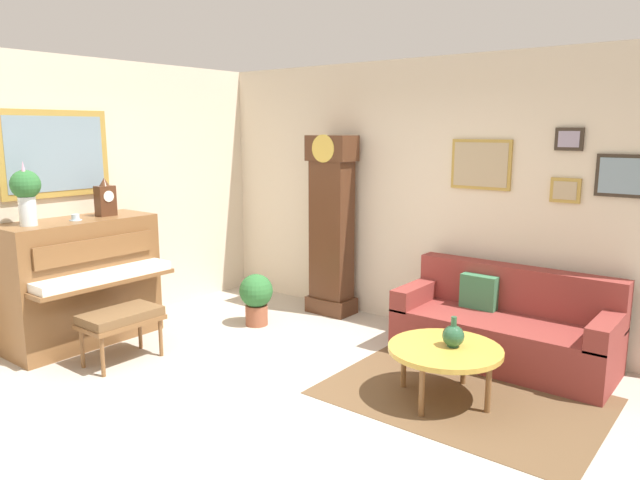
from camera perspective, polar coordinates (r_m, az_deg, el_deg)
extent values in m
cube|color=#B2A899|center=(4.87, -5.81, -15.40)|extent=(6.40, 6.00, 0.10)
cube|color=beige|center=(6.50, -22.86, 3.78)|extent=(0.10, 4.90, 2.80)
cube|color=#B28E3D|center=(6.34, -24.19, 7.61)|extent=(0.03, 1.10, 0.84)
cube|color=#7A93A3|center=(6.32, -24.12, 7.61)|extent=(0.01, 0.98, 0.72)
cube|color=beige|center=(6.36, 9.12, 4.34)|extent=(5.30, 0.10, 2.80)
cube|color=#B28E3D|center=(5.94, 15.29, 7.06)|extent=(0.60, 0.03, 0.48)
cube|color=tan|center=(5.93, 15.23, 7.05)|extent=(0.54, 0.01, 0.42)
cube|color=#33281E|center=(5.57, 27.70, 5.49)|extent=(0.52, 0.03, 0.36)
cube|color=#7A93A3|center=(5.56, 27.67, 5.48)|extent=(0.46, 0.01, 0.30)
cube|color=#33281E|center=(5.67, 22.96, 8.97)|extent=(0.24, 0.03, 0.20)
cube|color=#998EA8|center=(5.66, 22.91, 8.97)|extent=(0.18, 0.01, 0.14)
cube|color=#B28E3D|center=(5.70, 22.63, 4.45)|extent=(0.26, 0.03, 0.22)
cube|color=tan|center=(5.68, 22.58, 4.44)|extent=(0.20, 0.01, 0.16)
cube|color=brown|center=(4.97, 13.60, -14.44)|extent=(2.10, 1.50, 0.01)
cube|color=brown|center=(6.26, -22.11, -3.72)|extent=(0.60, 1.44, 1.23)
cube|color=brown|center=(5.88, -20.05, -3.83)|extent=(0.28, 1.38, 0.04)
cube|color=white|center=(5.87, -20.08, -3.26)|extent=(0.26, 1.32, 0.08)
cube|color=brown|center=(5.91, -20.80, -0.83)|extent=(0.03, 1.20, 0.20)
cube|color=brown|center=(5.65, -18.68, -7.48)|extent=(0.42, 0.70, 0.04)
cube|color=brown|center=(5.63, -18.72, -6.90)|extent=(0.40, 0.68, 0.08)
cylinder|color=brown|center=(5.44, -20.28, -10.53)|extent=(0.04, 0.04, 0.36)
cylinder|color=brown|center=(5.75, -15.15, -9.08)|extent=(0.04, 0.04, 0.36)
cylinder|color=brown|center=(5.70, -22.01, -9.67)|extent=(0.04, 0.04, 0.36)
cylinder|color=brown|center=(6.00, -17.01, -8.35)|extent=(0.04, 0.04, 0.36)
cube|color=#4C2B19|center=(6.86, 1.10, -6.26)|extent=(0.52, 0.34, 0.18)
cube|color=#4C2B19|center=(6.67, 1.12, 0.33)|extent=(0.44, 0.28, 1.78)
cube|color=#4C2B19|center=(6.56, 1.16, 8.87)|extent=(0.52, 0.32, 0.28)
cylinder|color=gold|center=(6.44, 0.32, 8.83)|extent=(0.30, 0.02, 0.30)
cylinder|color=gold|center=(6.62, 0.87, 0.78)|extent=(0.03, 0.03, 0.70)
cube|color=maroon|center=(5.64, 17.18, -9.25)|extent=(1.90, 0.80, 0.42)
cube|color=maroon|center=(5.79, 18.48, -4.56)|extent=(1.90, 0.20, 0.44)
cube|color=maroon|center=(5.89, 9.50, -5.10)|extent=(0.18, 0.80, 0.20)
cube|color=maroon|center=(5.33, 26.07, -7.76)|extent=(0.18, 0.80, 0.20)
cube|color=#38754C|center=(5.76, 15.10, -4.86)|extent=(0.34, 0.12, 0.32)
cylinder|color=gold|center=(4.73, 12.00, -10.32)|extent=(0.88, 0.88, 0.04)
torus|color=brown|center=(4.73, 12.00, -10.32)|extent=(0.88, 0.88, 0.04)
cylinder|color=brown|center=(5.11, 13.72, -11.35)|extent=(0.04, 0.04, 0.39)
cylinder|color=brown|center=(4.68, 15.96, -13.59)|extent=(0.04, 0.04, 0.39)
cylinder|color=brown|center=(4.52, 9.80, -14.24)|extent=(0.04, 0.04, 0.39)
cylinder|color=brown|center=(4.96, 8.09, -11.83)|extent=(0.04, 0.04, 0.39)
cube|color=#4C2B19|center=(6.26, -20.03, 3.57)|extent=(0.12, 0.18, 0.30)
cylinder|color=white|center=(6.20, -19.75, 4.00)|extent=(0.01, 0.11, 0.11)
cone|color=#4C2B19|center=(6.24, -20.14, 5.30)|extent=(0.10, 0.10, 0.08)
cylinder|color=silver|center=(5.90, -26.40, 2.51)|extent=(0.15, 0.15, 0.26)
sphere|color=#2D6B33|center=(5.87, -26.60, 4.82)|extent=(0.26, 0.26, 0.26)
cone|color=#D199B7|center=(5.83, -26.75, 6.06)|extent=(0.06, 0.06, 0.16)
cylinder|color=#ADC6D6|center=(6.06, -22.54, 1.79)|extent=(0.12, 0.12, 0.01)
cylinder|color=#ADC6D6|center=(6.06, -22.56, 2.03)|extent=(0.08, 0.08, 0.06)
cylinder|color=#234C33|center=(4.75, 12.72, -9.94)|extent=(0.09, 0.09, 0.01)
sphere|color=#285638|center=(4.72, 12.76, -9.04)|extent=(0.17, 0.17, 0.17)
cylinder|color=#285638|center=(4.68, 12.81, -7.71)|extent=(0.04, 0.04, 0.08)
cylinder|color=#935138|center=(6.46, -6.15, -7.21)|extent=(0.24, 0.24, 0.22)
sphere|color=#2D6B33|center=(6.38, -6.20, -4.90)|extent=(0.36, 0.36, 0.36)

